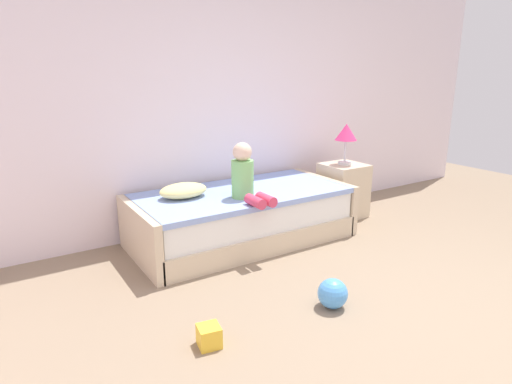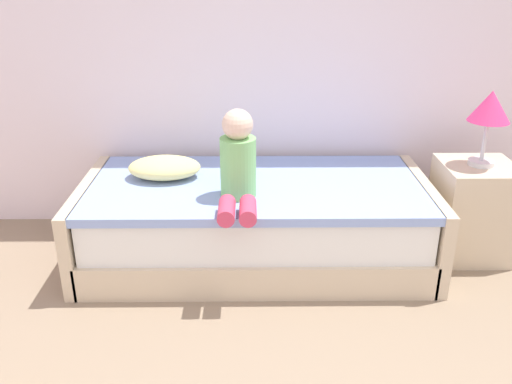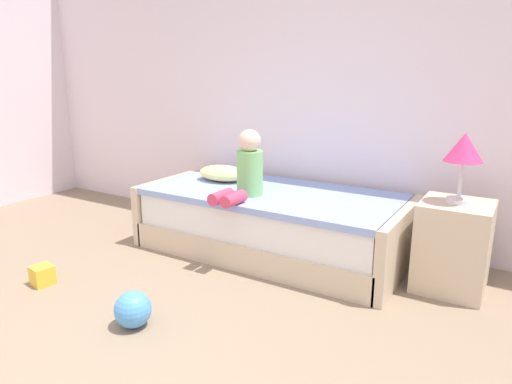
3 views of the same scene
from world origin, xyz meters
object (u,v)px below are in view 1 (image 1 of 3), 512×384
object	(u,v)px
pillow	(183,190)
toy_block	(209,336)
bed	(242,216)
child_figure	(245,176)
table_lamp	(346,134)
toy_ball	(333,293)
nightstand	(343,190)

from	to	relation	value
pillow	toy_block	size ratio (longest dim) A/B	3.32
bed	child_figure	size ratio (longest dim) A/B	4.14
bed	table_lamp	world-z (taller)	table_lamp
toy_ball	pillow	bearing A→B (deg)	106.40
bed	toy_block	distance (m)	1.72
bed	table_lamp	xyz separation A→B (m)	(1.35, 0.03, 0.69)
table_lamp	pillow	xyz separation A→B (m)	(-1.91, 0.07, -0.37)
nightstand	toy_block	xyz separation A→B (m)	(-2.39, -1.39, -0.23)
child_figure	pillow	bearing A→B (deg)	144.29
child_figure	toy_ball	xyz separation A→B (m)	(-0.01, -1.19, -0.60)
table_lamp	pillow	world-z (taller)	table_lamp
child_figure	toy_block	xyz separation A→B (m)	(-0.94, -1.13, -0.64)
child_figure	toy_block	size ratio (longest dim) A/B	3.85
toy_block	toy_ball	bearing A→B (deg)	-3.92
table_lamp	toy_ball	distance (m)	2.22
bed	pillow	bearing A→B (deg)	169.80
nightstand	table_lamp	bearing A→B (deg)	0.00
pillow	nightstand	bearing A→B (deg)	-2.01
pillow	toy_block	bearing A→B (deg)	-108.42
bed	toy_ball	distance (m)	1.43
toy_ball	child_figure	bearing A→B (deg)	89.56
nightstand	pillow	distance (m)	1.93
nightstand	table_lamp	size ratio (longest dim) A/B	1.33
nightstand	toy_block	size ratio (longest dim) A/B	4.53
nightstand	table_lamp	xyz separation A→B (m)	(0.00, 0.00, 0.64)
nightstand	child_figure	size ratio (longest dim) A/B	1.18
bed	toy_block	bearing A→B (deg)	-127.49
table_lamp	toy_block	xyz separation A→B (m)	(-2.39, -1.39, -0.87)
nightstand	toy_block	distance (m)	2.78
bed	pillow	distance (m)	0.65
nightstand	toy_ball	size ratio (longest dim) A/B	2.83
toy_block	bed	bearing A→B (deg)	52.51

